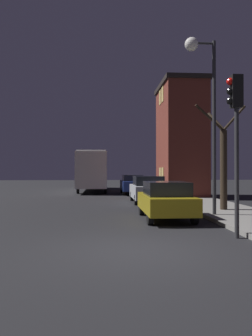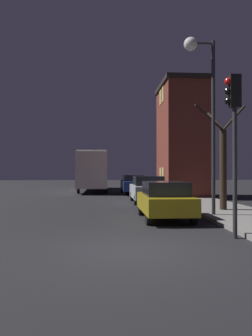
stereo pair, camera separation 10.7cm
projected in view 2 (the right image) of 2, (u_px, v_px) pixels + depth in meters
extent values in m
plane|color=black|center=(135.00, 250.00, 7.64)|extent=(120.00, 120.00, 0.00)
cube|color=brown|center=(181.00, 141.00, 23.35)|extent=(2.78, 4.86, 7.67)
cube|color=black|center=(181.00, 86.00, 23.39)|extent=(3.02, 5.10, 0.30)
cube|color=#F2D172|center=(163.00, 175.00, 22.75)|extent=(0.03, 0.70, 1.10)
cube|color=#F2D172|center=(160.00, 175.00, 23.72)|extent=(0.03, 0.70, 1.10)
cube|color=#F2D172|center=(163.00, 94.00, 22.81)|extent=(0.03, 0.70, 1.10)
cube|color=#F2D172|center=(160.00, 97.00, 23.78)|extent=(0.03, 0.70, 1.10)
cylinder|color=#28282B|center=(213.00, 127.00, 12.80)|extent=(0.14, 0.14, 6.81)
cylinder|color=#28282B|center=(202.00, 43.00, 12.80)|extent=(0.90, 0.09, 0.09)
sphere|color=white|center=(191.00, 44.00, 12.77)|extent=(0.53, 0.53, 0.53)
cylinder|color=#28282B|center=(235.00, 173.00, 8.96)|extent=(0.12, 0.12, 3.59)
cube|color=black|center=(235.00, 91.00, 8.98)|extent=(0.30, 0.24, 0.90)
sphere|color=red|center=(228.00, 81.00, 8.97)|extent=(0.20, 0.20, 0.20)
sphere|color=black|center=(228.00, 91.00, 8.97)|extent=(0.20, 0.20, 0.20)
sphere|color=black|center=(228.00, 101.00, 8.96)|extent=(0.20, 0.20, 0.20)
cylinder|color=#2D2319|center=(223.00, 170.00, 14.44)|extent=(0.31, 0.31, 3.50)
cylinder|color=#2D2319|center=(234.00, 118.00, 14.43)|extent=(1.02, 0.25, 1.14)
cylinder|color=#2D2319|center=(209.00, 118.00, 14.30)|extent=(1.40, 0.35, 1.15)
cylinder|color=#2D2319|center=(215.00, 122.00, 14.85)|extent=(0.60, 0.98, 0.99)
cube|color=beige|center=(94.00, 170.00, 30.69)|extent=(2.44, 11.75, 2.89)
cube|color=black|center=(94.00, 165.00, 30.70)|extent=(2.46, 10.81, 1.04)
cube|color=#B2B2B2|center=(94.00, 154.00, 30.71)|extent=(2.32, 11.17, 0.12)
cylinder|color=black|center=(106.00, 184.00, 34.56)|extent=(0.18, 0.96, 0.96)
cylinder|color=black|center=(84.00, 184.00, 34.42)|extent=(0.18, 0.96, 0.96)
cylinder|color=black|center=(106.00, 188.00, 26.94)|extent=(0.18, 0.96, 0.96)
cylinder|color=black|center=(78.00, 188.00, 26.80)|extent=(0.18, 0.96, 0.96)
cube|color=olive|center=(164.00, 203.00, 12.48)|extent=(1.72, 3.87, 0.62)
cube|color=black|center=(165.00, 188.00, 12.29)|extent=(1.51, 2.01, 0.51)
cylinder|color=black|center=(177.00, 207.00, 13.78)|extent=(0.18, 0.62, 0.62)
cylinder|color=black|center=(141.00, 208.00, 13.68)|extent=(0.18, 0.62, 0.62)
cylinder|color=black|center=(193.00, 215.00, 11.27)|extent=(0.18, 0.62, 0.62)
cylinder|color=black|center=(149.00, 216.00, 11.17)|extent=(0.18, 0.62, 0.62)
cube|color=#B7BABF|center=(147.00, 192.00, 19.05)|extent=(1.78, 4.05, 0.73)
cube|color=black|center=(148.00, 181.00, 18.86)|extent=(1.57, 2.11, 0.54)
cylinder|color=black|center=(157.00, 196.00, 20.41)|extent=(0.18, 0.57, 0.57)
cylinder|color=black|center=(132.00, 196.00, 20.31)|extent=(0.18, 0.57, 0.57)
cylinder|color=black|center=(165.00, 200.00, 17.78)|extent=(0.18, 0.57, 0.57)
cylinder|color=black|center=(136.00, 200.00, 17.68)|extent=(0.18, 0.57, 0.57)
cube|color=navy|center=(132.00, 185.00, 26.29)|extent=(1.70, 4.76, 0.74)
cube|color=black|center=(133.00, 178.00, 26.06)|extent=(1.50, 2.48, 0.47)
cylinder|color=black|center=(140.00, 189.00, 27.88)|extent=(0.18, 0.66, 0.66)
cylinder|color=black|center=(122.00, 189.00, 27.78)|extent=(0.18, 0.66, 0.66)
cylinder|color=black|center=(144.00, 191.00, 24.79)|extent=(0.18, 0.66, 0.66)
cylinder|color=black|center=(124.00, 191.00, 24.69)|extent=(0.18, 0.66, 0.66)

